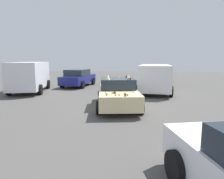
{
  "coord_description": "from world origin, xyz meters",
  "views": [
    {
      "loc": [
        -9.81,
        -0.57,
        2.41
      ],
      "look_at": [
        0.0,
        0.3,
        0.9
      ],
      "focal_mm": 31.52,
      "sensor_mm": 36.0,
      "label": 1
    }
  ],
  "objects": [
    {
      "name": "ground_plane",
      "position": [
        0.0,
        0.0,
        0.0
      ],
      "size": [
        60.0,
        60.0,
        0.0
      ],
      "primitive_type": "plane",
      "color": "#514F4C"
    },
    {
      "name": "parked_sedan_near_left",
      "position": [
        8.1,
        -2.74,
        0.72
      ],
      "size": [
        4.58,
        1.95,
        1.41
      ],
      "rotation": [
        0.0,
        0.0,
        -0.0
      ],
      "color": "black",
      "rests_on": "ground"
    },
    {
      "name": "parked_sedan_near_right",
      "position": [
        7.58,
        4.04,
        0.77
      ],
      "size": [
        4.62,
        2.54,
        1.53
      ],
      "rotation": [
        0.0,
        0.0,
        -0.14
      ],
      "color": "navy",
      "rests_on": "ground"
    },
    {
      "name": "parked_van_row_back_far",
      "position": [
        4.75,
        -2.42,
        1.14
      ],
      "size": [
        5.26,
        2.82,
        2.02
      ],
      "rotation": [
        0.0,
        0.0,
        -0.12
      ],
      "color": "silver",
      "rests_on": "ground"
    },
    {
      "name": "art_car_decorated",
      "position": [
        0.07,
        0.01,
        0.71
      ],
      "size": [
        4.58,
        2.51,
        1.68
      ],
      "rotation": [
        0.0,
        0.0,
        3.27
      ],
      "color": "beige",
      "rests_on": "ground"
    },
    {
      "name": "parked_van_far_left",
      "position": [
        4.29,
        6.87,
        1.24
      ],
      "size": [
        5.23,
        3.03,
        2.21
      ],
      "rotation": [
        0.0,
        0.0,
        0.22
      ],
      "color": "silver",
      "rests_on": "ground"
    }
  ]
}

